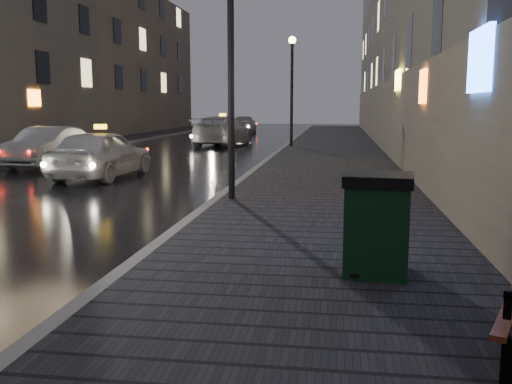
% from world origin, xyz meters
% --- Properties ---
extents(sidewalk, '(4.60, 58.00, 0.15)m').
position_xyz_m(sidewalk, '(3.90, 21.00, 0.07)').
color(sidewalk, black).
rests_on(sidewalk, ground).
extents(curb, '(0.20, 58.00, 0.15)m').
position_xyz_m(curb, '(1.50, 21.00, 0.07)').
color(curb, slate).
rests_on(curb, ground).
extents(sidewalk_far, '(2.40, 58.00, 0.15)m').
position_xyz_m(sidewalk_far, '(-8.70, 21.00, 0.07)').
color(sidewalk_far, black).
rests_on(sidewalk_far, ground).
extents(curb_far, '(0.20, 58.00, 0.15)m').
position_xyz_m(curb_far, '(-7.40, 21.00, 0.07)').
color(curb_far, slate).
rests_on(curb_far, ground).
extents(building_near, '(1.80, 50.00, 13.00)m').
position_xyz_m(building_near, '(7.10, 25.00, 6.50)').
color(building_near, '#605B54').
rests_on(building_near, ground).
extents(building_far_c, '(6.00, 22.00, 11.00)m').
position_xyz_m(building_far_c, '(-13.50, 39.00, 5.50)').
color(building_far_c, '#6B6051').
rests_on(building_far_c, ground).
extents(lamp_near, '(0.36, 0.36, 5.28)m').
position_xyz_m(lamp_near, '(1.85, 6.00, 3.49)').
color(lamp_near, black).
rests_on(lamp_near, sidewalk).
extents(lamp_far, '(0.36, 0.36, 5.28)m').
position_xyz_m(lamp_far, '(1.85, 22.00, 3.49)').
color(lamp_far, black).
rests_on(lamp_far, sidewalk).
extents(trash_bin, '(0.88, 0.88, 1.22)m').
position_xyz_m(trash_bin, '(4.62, 0.72, 0.77)').
color(trash_bin, black).
rests_on(trash_bin, sidewalk).
extents(taxi_near, '(1.95, 4.38, 1.46)m').
position_xyz_m(taxi_near, '(-2.83, 9.97, 0.73)').
color(taxi_near, silver).
rests_on(taxi_near, ground).
extents(car_left_mid, '(1.54, 4.28, 1.41)m').
position_xyz_m(car_left_mid, '(-6.10, 12.87, 0.70)').
color(car_left_mid, '#95949B').
rests_on(car_left_mid, ground).
extents(taxi_mid, '(2.76, 5.61, 1.57)m').
position_xyz_m(taxi_mid, '(-2.05, 24.24, 0.78)').
color(taxi_mid, '#BCBBC2').
rests_on(taxi_mid, ground).
extents(car_far, '(1.99, 4.33, 1.44)m').
position_xyz_m(car_far, '(-2.91, 36.39, 0.72)').
color(car_far, '#9898A0').
rests_on(car_far, ground).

